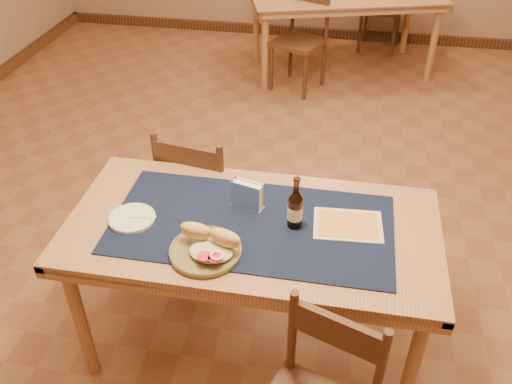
% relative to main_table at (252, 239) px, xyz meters
% --- Properties ---
extents(room, '(6.04, 7.04, 2.84)m').
position_rel_main_table_xyz_m(room, '(0.00, 0.80, 0.73)').
color(room, brown).
rests_on(room, ground).
extents(main_table, '(1.60, 0.80, 0.75)m').
position_rel_main_table_xyz_m(main_table, '(0.00, 0.00, 0.00)').
color(main_table, '#A2744C').
rests_on(main_table, ground).
extents(placemat, '(1.20, 0.60, 0.01)m').
position_rel_main_table_xyz_m(placemat, '(0.00, 0.00, 0.09)').
color(placemat, '#0D1833').
rests_on(placemat, main_table).
extents(baseboard, '(6.00, 7.00, 0.10)m').
position_rel_main_table_xyz_m(baseboard, '(0.00, 0.80, -0.62)').
color(baseboard, '#4C2E1B').
rests_on(baseboard, ground).
extents(back_table, '(1.91, 1.33, 0.75)m').
position_rel_main_table_xyz_m(back_table, '(0.24, 3.42, 0.00)').
color(back_table, '#A2744C').
rests_on(back_table, ground).
extents(chair_main_far, '(0.48, 0.48, 0.89)m').
position_rel_main_table_xyz_m(chair_main_far, '(-0.38, 0.55, -0.20)').
color(chair_main_far, '#4C2E1B').
rests_on(chair_main_far, ground).
extents(chair_back_near, '(0.54, 0.54, 0.89)m').
position_rel_main_table_xyz_m(chair_back_near, '(-0.11, 2.97, -0.21)').
color(chair_back_near, '#4C2E1B').
rests_on(chair_back_near, ground).
extents(chair_back_far, '(0.46, 0.46, 0.88)m').
position_rel_main_table_xyz_m(chair_back_far, '(0.61, 4.00, -0.21)').
color(chair_back_far, '#4C2E1B').
rests_on(chair_back_far, ground).
extents(sandwich_plate, '(0.30, 0.29, 0.11)m').
position_rel_main_table_xyz_m(sandwich_plate, '(-0.14, -0.21, 0.12)').
color(sandwich_plate, brown).
rests_on(sandwich_plate, placemat).
extents(side_plate, '(0.20, 0.20, 0.02)m').
position_rel_main_table_xyz_m(side_plate, '(-0.51, -0.07, 0.10)').
color(side_plate, silver).
rests_on(side_plate, placemat).
extents(fork, '(0.12, 0.03, 0.00)m').
position_rel_main_table_xyz_m(fork, '(-0.46, -0.06, 0.10)').
color(fork, '#9DD675').
rests_on(fork, side_plate).
extents(beer_bottle, '(0.07, 0.07, 0.24)m').
position_rel_main_table_xyz_m(beer_bottle, '(0.18, 0.02, 0.18)').
color(beer_bottle, '#4B2C0D').
rests_on(beer_bottle, placemat).
extents(napkin_holder, '(0.16, 0.09, 0.13)m').
position_rel_main_table_xyz_m(napkin_holder, '(-0.04, 0.11, 0.15)').
color(napkin_holder, white).
rests_on(napkin_holder, placemat).
extents(menu_card, '(0.30, 0.23, 0.01)m').
position_rel_main_table_xyz_m(menu_card, '(0.41, 0.06, 0.09)').
color(menu_card, beige).
rests_on(menu_card, placemat).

